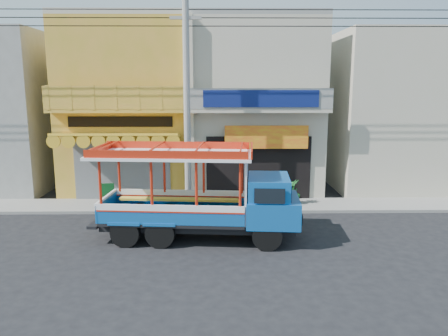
# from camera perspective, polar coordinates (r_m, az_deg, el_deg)

# --- Properties ---
(ground) EXTENTS (90.00, 90.00, 0.00)m
(ground) POSITION_cam_1_polar(r_m,az_deg,el_deg) (14.84, -1.58, -9.33)
(ground) COLOR black
(ground) RESTS_ON ground
(sidewalk) EXTENTS (30.00, 2.00, 0.12)m
(sidewalk) POSITION_cam_1_polar(r_m,az_deg,el_deg) (18.63, -1.42, -4.92)
(sidewalk) COLOR slate
(sidewalk) RESTS_ON ground
(shophouse_left) EXTENTS (6.00, 7.50, 8.24)m
(shophouse_left) POSITION_cam_1_polar(r_m,az_deg,el_deg) (22.32, -11.79, 8.01)
(shophouse_left) COLOR gold
(shophouse_left) RESTS_ON ground
(shophouse_right) EXTENTS (6.00, 6.75, 8.24)m
(shophouse_right) POSITION_cam_1_polar(r_m,az_deg,el_deg) (22.00, 3.91, 8.16)
(shophouse_right) COLOR #BAB499
(shophouse_right) RESTS_ON ground
(party_pilaster) EXTENTS (0.35, 0.30, 8.00)m
(party_pilaster) POSITION_cam_1_polar(r_m,az_deg,el_deg) (18.86, -4.52, 7.40)
(party_pilaster) COLOR #BAB499
(party_pilaster) RESTS_ON ground
(filler_building_right) EXTENTS (6.00, 6.00, 7.60)m
(filler_building_right) POSITION_cam_1_polar(r_m,az_deg,el_deg) (23.67, 21.16, 6.91)
(filler_building_right) COLOR #BAB499
(filler_building_right) RESTS_ON ground
(utility_pole) EXTENTS (28.00, 0.26, 9.00)m
(utility_pole) POSITION_cam_1_polar(r_m,az_deg,el_deg) (17.27, -4.40, 10.52)
(utility_pole) COLOR gray
(utility_pole) RESTS_ON ground
(songthaew_truck) EXTENTS (6.93, 2.73, 3.16)m
(songthaew_truck) POSITION_cam_1_polar(r_m,az_deg,el_deg) (14.44, -1.52, -3.58)
(songthaew_truck) COLOR black
(songthaew_truck) RESTS_ON ground
(green_sign) EXTENTS (0.61, 0.32, 0.92)m
(green_sign) POSITION_cam_1_polar(r_m,az_deg,el_deg) (19.08, -15.01, -3.53)
(green_sign) COLOR black
(green_sign) RESTS_ON sidewalk
(potted_plant_a) EXTENTS (1.02, 1.03, 0.87)m
(potted_plant_a) POSITION_cam_1_polar(r_m,az_deg,el_deg) (19.27, 6.74, -2.94)
(potted_plant_a) COLOR #1B5E24
(potted_plant_a) RESTS_ON sidewalk
(potted_plant_c) EXTENTS (0.61, 0.61, 1.04)m
(potted_plant_c) POSITION_cam_1_polar(r_m,az_deg,el_deg) (18.80, 9.03, -3.08)
(potted_plant_c) COLOR #1B5E24
(potted_plant_c) RESTS_ON sidewalk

